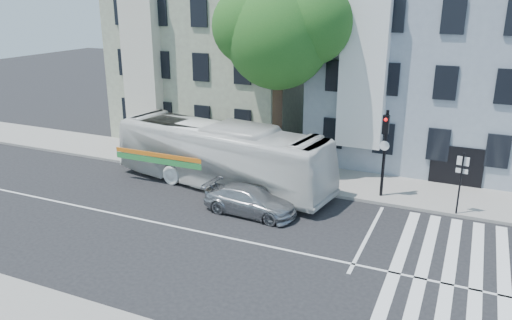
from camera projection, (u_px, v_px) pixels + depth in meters
The scene contains 10 objects.
ground at pixel (202, 232), 21.08m from camera, with size 120.00×120.00×0.00m, color black.
sidewalk_far at pixel (273, 172), 27.99m from camera, with size 80.00×4.00×0.15m, color gray.
building_left at pixel (220, 56), 35.08m from camera, with size 12.00×10.00×11.00m, color gray.
building_right at pixel (428, 67), 29.64m from camera, with size 12.00×10.00×11.00m, color gray.
street_tree at pixel (281, 29), 26.18m from camera, with size 7.30×5.90×11.10m.
bus at pixel (221, 155), 25.75m from camera, with size 12.12×2.84×3.38m, color silver.
sedan at pixel (250, 200), 22.72m from camera, with size 4.40×1.79×1.28m, color #A8AAAF.
hedge at pixel (194, 165), 27.98m from camera, with size 8.50×0.84×0.70m, color #1F6120, non-canonical shape.
traffic_signal at pixel (385, 143), 23.64m from camera, with size 0.47×0.54×4.44m.
far_sign_pole at pixel (461, 176), 22.02m from camera, with size 0.51×0.20×2.86m.
Camera 1 is at (9.90, -16.46, 9.50)m, focal length 35.00 mm.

